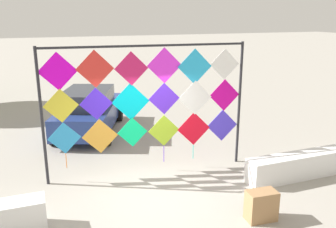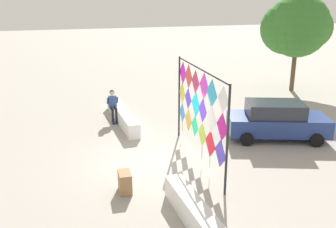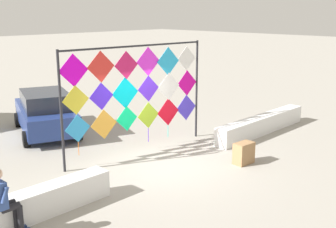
{
  "view_description": "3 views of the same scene",
  "coord_description": "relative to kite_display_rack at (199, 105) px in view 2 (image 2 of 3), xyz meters",
  "views": [
    {
      "loc": [
        -2.21,
        -6.64,
        3.9
      ],
      "look_at": [
        0.54,
        0.63,
        1.71
      ],
      "focal_mm": 37.95,
      "sensor_mm": 36.0,
      "label": 1
    },
    {
      "loc": [
        11.16,
        -3.43,
        5.36
      ],
      "look_at": [
        0.32,
        0.27,
        1.79
      ],
      "focal_mm": 39.59,
      "sensor_mm": 36.0,
      "label": 2
    },
    {
      "loc": [
        -7.81,
        -7.76,
        4.21
      ],
      "look_at": [
        0.61,
        0.41,
        1.29
      ],
      "focal_mm": 44.98,
      "sensor_mm": 36.0,
      "label": 3
    }
  ],
  "objects": [
    {
      "name": "cardboard_box_large",
      "position": [
        1.37,
        -2.88,
        -1.68
      ],
      "size": [
        0.61,
        0.39,
        0.61
      ],
      "primitive_type": "cube",
      "rotation": [
        0.0,
        0.0,
        -0.08
      ],
      "color": "#9E754C",
      "rests_on": "ground"
    },
    {
      "name": "parked_car",
      "position": [
        -0.93,
        3.77,
        -1.23
      ],
      "size": [
        2.94,
        4.19,
        1.49
      ],
      "color": "navy",
      "rests_on": "ground"
    },
    {
      "name": "tree_far_right",
      "position": [
        -7.66,
        9.44,
        1.79
      ],
      "size": [
        3.74,
        4.08,
        5.67
      ],
      "color": "brown",
      "rests_on": "ground"
    },
    {
      "name": "ground",
      "position": [
        -0.31,
        -1.37,
        -1.99
      ],
      "size": [
        120.0,
        120.0,
        0.0
      ],
      "primitive_type": "plane",
      "color": "#9E998E"
    },
    {
      "name": "kite_display_rack",
      "position": [
        0.0,
        0.0,
        0.0
      ],
      "size": [
        4.97,
        0.49,
        3.25
      ],
      "color": "#232328",
      "rests_on": "ground"
    },
    {
      "name": "plaza_ledge_left",
      "position": [
        -4.97,
        -1.61,
        -1.68
      ],
      "size": [
        4.79,
        0.49,
        0.61
      ],
      "primitive_type": "cube",
      "color": "white",
      "rests_on": "ground"
    },
    {
      "name": "seated_vendor",
      "position": [
        -5.11,
        -1.97,
        -1.13
      ],
      "size": [
        0.65,
        0.53,
        1.46
      ],
      "color": "black",
      "rests_on": "ground"
    }
  ]
}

